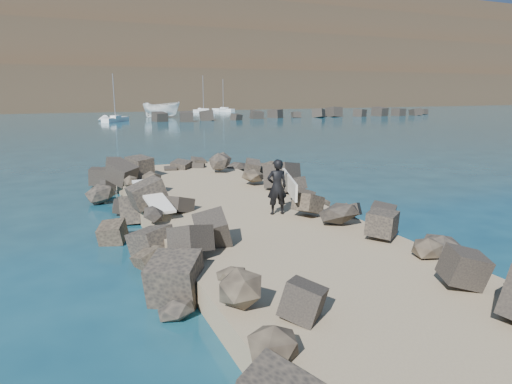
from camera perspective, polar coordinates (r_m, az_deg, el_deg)
ground at (r=15.10m, az=-1.55°, el=-4.81°), size 800.00×800.00×0.00m
jetty at (r=13.27m, az=1.76°, el=-5.92°), size 6.00×26.00×0.60m
riprap_left at (r=12.76m, az=-11.12°, el=-5.99°), size 2.60×22.00×1.00m
riprap_right at (r=15.05m, az=10.95°, el=-3.12°), size 2.60×22.00×1.00m
breakwater_secondary at (r=79.52m, az=6.75°, el=9.64°), size 52.00×4.00×1.20m
headland at (r=174.40m, az=-19.59°, el=15.62°), size 360.00×140.00×32.00m
surfboard_resting at (r=15.26m, az=-12.75°, el=-0.88°), size 0.91×2.70×0.09m
boat_imported at (r=81.25m, az=-11.73°, el=10.06°), size 7.04×6.54×2.70m
surfer_with_board at (r=14.62m, az=2.86°, el=0.69°), size 1.17×2.15×1.79m
sailboat_f at (r=102.80m, az=-4.10°, el=10.19°), size 3.71×5.77×7.13m
sailboat_d at (r=96.01m, az=-6.55°, el=9.98°), size 2.82×6.45×7.68m
sailboat_b at (r=71.63m, az=-17.15°, el=8.67°), size 4.54×5.33×7.09m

